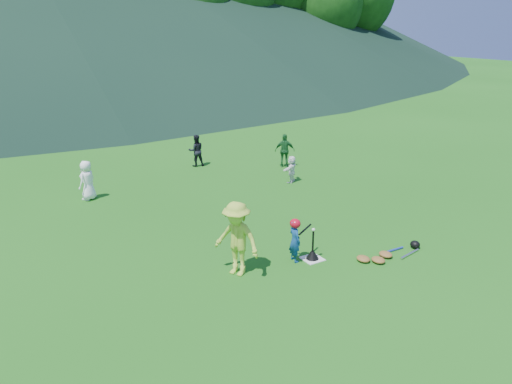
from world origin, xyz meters
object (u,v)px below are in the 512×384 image
fielder_a (87,180)px  batting_tee (312,254)px  equipment_pile (386,254)px  batter_child (295,241)px  fielder_b (196,151)px  fielder_c (285,151)px  home_plate (312,259)px  fielder_d (292,169)px  adult_coach (237,239)px

fielder_a → batting_tee: size_ratio=1.80×
equipment_pile → batter_child: bearing=153.7°
fielder_b → fielder_c: fielder_c is taller
home_plate → equipment_pile: size_ratio=0.25×
batter_child → equipment_pile: size_ratio=0.56×
fielder_a → fielder_c: bearing=144.4°
batter_child → fielder_c: (4.19, 6.54, 0.12)m
fielder_c → equipment_pile: size_ratio=0.69×
home_plate → fielder_b: fielder_b is taller
fielder_a → batter_child: bearing=79.4°
batter_child → fielder_b: size_ratio=0.84×
fielder_d → adult_coach: bearing=13.3°
home_plate → fielder_a: bearing=116.4°
fielder_c → equipment_pile: fielder_c is taller
fielder_b → batting_tee: size_ratio=1.75×
fielder_b → batting_tee: (-1.01, -8.48, -0.47)m
batter_child → batting_tee: 0.57m
home_plate → fielder_a: fielder_a is taller
adult_coach → batting_tee: size_ratio=2.42×
batting_tee → adult_coach: bearing=170.8°
fielder_b → equipment_pile: size_ratio=0.66×
batter_child → equipment_pile: batter_child is taller
adult_coach → batting_tee: (1.81, -0.29, -0.69)m
adult_coach → fielder_a: adult_coach is taller
home_plate → fielder_c: (3.79, 6.69, 0.61)m
fielder_a → batting_tee: fielder_a is taller
fielder_d → batting_tee: (-2.92, -5.01, -0.33)m
home_plate → fielder_a: (-3.38, 6.80, 0.60)m
fielder_a → home_plate: bearing=81.7°
fielder_d → batting_tee: fielder_d is taller
adult_coach → fielder_a: size_ratio=1.35×
adult_coach → equipment_pile: bearing=44.7°
fielder_c → batting_tee: bearing=92.3°
fielder_d → fielder_b: bearing=-92.8°
batter_child → equipment_pile: 2.20m
batter_child → adult_coach: (-1.41, 0.14, 0.32)m
adult_coach → home_plate: bearing=53.6°
fielder_c → fielder_d: (-0.87, -1.68, -0.16)m
fielder_b → fielder_c: size_ratio=0.96×
home_plate → adult_coach: adult_coach is taller
adult_coach → batter_child: bearing=57.2°
batter_child → fielder_d: 5.88m
adult_coach → fielder_b: (2.82, 8.19, -0.23)m
fielder_c → fielder_d: 1.90m
fielder_d → equipment_pile: fielder_d is taller
fielder_c → batting_tee: size_ratio=1.83×
fielder_b → fielder_c: 3.31m
fielder_a → fielder_b: size_ratio=1.02×
batting_tee → equipment_pile: bearing=-27.5°
fielder_c → fielder_b: bearing=-0.9°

